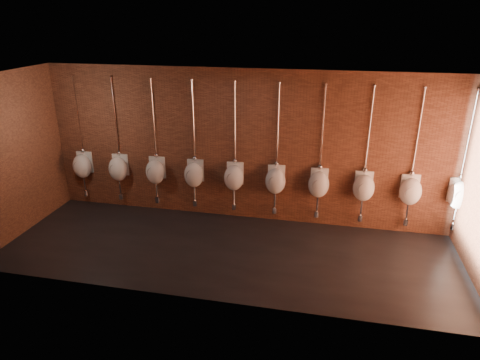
{
  "coord_description": "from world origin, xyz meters",
  "views": [
    {
      "loc": [
        1.7,
        -6.82,
        4.22
      ],
      "look_at": [
        0.06,
        0.9,
        1.1
      ],
      "focal_mm": 32.0,
      "sensor_mm": 36.0,
      "label": 1
    }
  ],
  "objects_px": {
    "urinal_8": "(410,191)",
    "urinal_1": "(118,168)",
    "urinal_6": "(319,184)",
    "urinal_0": "(82,165)",
    "urinal_7": "(364,187)",
    "urinal_5": "(276,180)",
    "urinal_2": "(155,171)",
    "urinal_4": "(234,177)",
    "urinal_9": "(459,194)",
    "urinal_3": "(194,174)"
  },
  "relations": [
    {
      "from": "urinal_7",
      "to": "urinal_8",
      "type": "height_order",
      "value": "same"
    },
    {
      "from": "urinal_0",
      "to": "urinal_7",
      "type": "relative_size",
      "value": 1.0
    },
    {
      "from": "urinal_6",
      "to": "urinal_8",
      "type": "bearing_deg",
      "value": 0.0
    },
    {
      "from": "urinal_5",
      "to": "urinal_9",
      "type": "xyz_separation_m",
      "value": [
        3.52,
        0.0,
        0.0
      ]
    },
    {
      "from": "urinal_3",
      "to": "urinal_5",
      "type": "relative_size",
      "value": 1.0
    },
    {
      "from": "urinal_0",
      "to": "urinal_4",
      "type": "xyz_separation_m",
      "value": [
        3.52,
        0.0,
        0.0
      ]
    },
    {
      "from": "urinal_3",
      "to": "urinal_8",
      "type": "height_order",
      "value": "same"
    },
    {
      "from": "urinal_2",
      "to": "urinal_5",
      "type": "bearing_deg",
      "value": 0.0
    },
    {
      "from": "urinal_5",
      "to": "urinal_7",
      "type": "height_order",
      "value": "same"
    },
    {
      "from": "urinal_1",
      "to": "urinal_6",
      "type": "bearing_deg",
      "value": 0.0
    },
    {
      "from": "urinal_1",
      "to": "urinal_3",
      "type": "xyz_separation_m",
      "value": [
        1.76,
        0.0,
        0.0
      ]
    },
    {
      "from": "urinal_2",
      "to": "urinal_9",
      "type": "height_order",
      "value": "same"
    },
    {
      "from": "urinal_2",
      "to": "urinal_3",
      "type": "height_order",
      "value": "same"
    },
    {
      "from": "urinal_1",
      "to": "urinal_0",
      "type": "bearing_deg",
      "value": 180.0
    },
    {
      "from": "urinal_3",
      "to": "urinal_4",
      "type": "xyz_separation_m",
      "value": [
        0.88,
        0.0,
        0.0
      ]
    },
    {
      "from": "urinal_8",
      "to": "urinal_5",
      "type": "bearing_deg",
      "value": 180.0
    },
    {
      "from": "urinal_5",
      "to": "urinal_8",
      "type": "xyz_separation_m",
      "value": [
        2.64,
        0.0,
        0.0
      ]
    },
    {
      "from": "urinal_1",
      "to": "urinal_6",
      "type": "relative_size",
      "value": 1.0
    },
    {
      "from": "urinal_3",
      "to": "urinal_6",
      "type": "distance_m",
      "value": 2.64
    },
    {
      "from": "urinal_4",
      "to": "urinal_7",
      "type": "xyz_separation_m",
      "value": [
        2.64,
        0.0,
        0.0
      ]
    },
    {
      "from": "urinal_9",
      "to": "urinal_3",
      "type": "bearing_deg",
      "value": 180.0
    },
    {
      "from": "urinal_3",
      "to": "urinal_7",
      "type": "distance_m",
      "value": 3.52
    },
    {
      "from": "urinal_4",
      "to": "urinal_5",
      "type": "height_order",
      "value": "same"
    },
    {
      "from": "urinal_8",
      "to": "urinal_3",
      "type": "bearing_deg",
      "value": 180.0
    },
    {
      "from": "urinal_4",
      "to": "urinal_3",
      "type": "bearing_deg",
      "value": 180.0
    },
    {
      "from": "urinal_5",
      "to": "urinal_9",
      "type": "height_order",
      "value": "same"
    },
    {
      "from": "urinal_0",
      "to": "urinal_1",
      "type": "height_order",
      "value": "same"
    },
    {
      "from": "urinal_6",
      "to": "urinal_8",
      "type": "xyz_separation_m",
      "value": [
        1.76,
        0.0,
        0.0
      ]
    },
    {
      "from": "urinal_4",
      "to": "urinal_8",
      "type": "xyz_separation_m",
      "value": [
        3.52,
        0.0,
        0.0
      ]
    },
    {
      "from": "urinal_0",
      "to": "urinal_9",
      "type": "relative_size",
      "value": 1.0
    },
    {
      "from": "urinal_2",
      "to": "urinal_4",
      "type": "xyz_separation_m",
      "value": [
        1.76,
        0.0,
        0.0
      ]
    },
    {
      "from": "urinal_7",
      "to": "urinal_9",
      "type": "xyz_separation_m",
      "value": [
        1.76,
        0.0,
        0.0
      ]
    },
    {
      "from": "urinal_3",
      "to": "urinal_9",
      "type": "relative_size",
      "value": 1.0
    },
    {
      "from": "urinal_2",
      "to": "urinal_7",
      "type": "bearing_deg",
      "value": 0.0
    },
    {
      "from": "urinal_7",
      "to": "urinal_5",
      "type": "bearing_deg",
      "value": 180.0
    },
    {
      "from": "urinal_6",
      "to": "urinal_8",
      "type": "distance_m",
      "value": 1.76
    },
    {
      "from": "urinal_5",
      "to": "urinal_7",
      "type": "relative_size",
      "value": 1.0
    },
    {
      "from": "urinal_8",
      "to": "urinal_1",
      "type": "bearing_deg",
      "value": 180.0
    },
    {
      "from": "urinal_1",
      "to": "urinal_4",
      "type": "distance_m",
      "value": 2.64
    },
    {
      "from": "urinal_6",
      "to": "urinal_7",
      "type": "bearing_deg",
      "value": 0.0
    },
    {
      "from": "urinal_0",
      "to": "urinal_7",
      "type": "height_order",
      "value": "same"
    },
    {
      "from": "urinal_0",
      "to": "urinal_1",
      "type": "distance_m",
      "value": 0.88
    },
    {
      "from": "urinal_5",
      "to": "urinal_6",
      "type": "relative_size",
      "value": 1.0
    },
    {
      "from": "urinal_6",
      "to": "urinal_1",
      "type": "bearing_deg",
      "value": 180.0
    },
    {
      "from": "urinal_9",
      "to": "urinal_5",
      "type": "bearing_deg",
      "value": 180.0
    },
    {
      "from": "urinal_2",
      "to": "urinal_1",
      "type": "bearing_deg",
      "value": 180.0
    },
    {
      "from": "urinal_6",
      "to": "urinal_8",
      "type": "relative_size",
      "value": 1.0
    },
    {
      "from": "urinal_6",
      "to": "urinal_5",
      "type": "bearing_deg",
      "value": 180.0
    },
    {
      "from": "urinal_1",
      "to": "urinal_8",
      "type": "bearing_deg",
      "value": 0.0
    },
    {
      "from": "urinal_8",
      "to": "urinal_9",
      "type": "distance_m",
      "value": 0.88
    }
  ]
}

